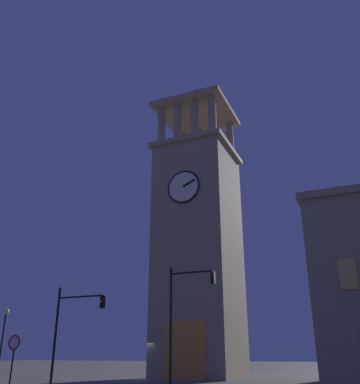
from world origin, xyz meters
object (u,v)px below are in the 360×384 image
(clocktower, at_px, (199,248))
(street_lamp, at_px, (4,329))
(traffic_signal_near, at_px, (71,319))
(traffic_signal_mid, at_px, (183,306))
(no_horn_sign, at_px, (14,346))

(clocktower, distance_m, street_lamp, 16.31)
(traffic_signal_near, relative_size, street_lamp, 1.19)
(clocktower, xyz_separation_m, traffic_signal_mid, (-2.17, 8.43, -5.74))
(traffic_signal_mid, bearing_deg, no_horn_sign, 41.86)
(traffic_signal_mid, bearing_deg, street_lamp, -1.75)
(clocktower, bearing_deg, traffic_signal_mid, 104.44)
(traffic_signal_mid, height_order, no_horn_sign, traffic_signal_mid)
(traffic_signal_near, height_order, traffic_signal_mid, traffic_signal_mid)
(traffic_signal_near, bearing_deg, street_lamp, -13.05)
(clocktower, xyz_separation_m, traffic_signal_near, (5.18, 9.69, -6.38))
(traffic_signal_near, bearing_deg, no_horn_sign, 93.69)
(traffic_signal_near, relative_size, traffic_signal_mid, 0.86)
(street_lamp, relative_size, no_horn_sign, 1.86)
(clocktower, bearing_deg, traffic_signal_near, 61.88)
(clocktower, xyz_separation_m, no_horn_sign, (4.85, 14.72, -8.12))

